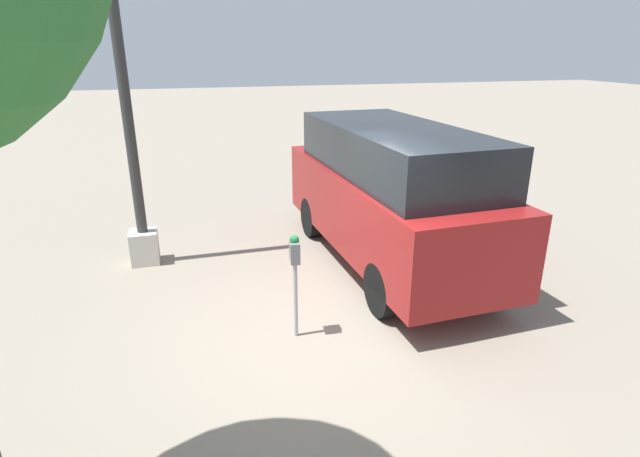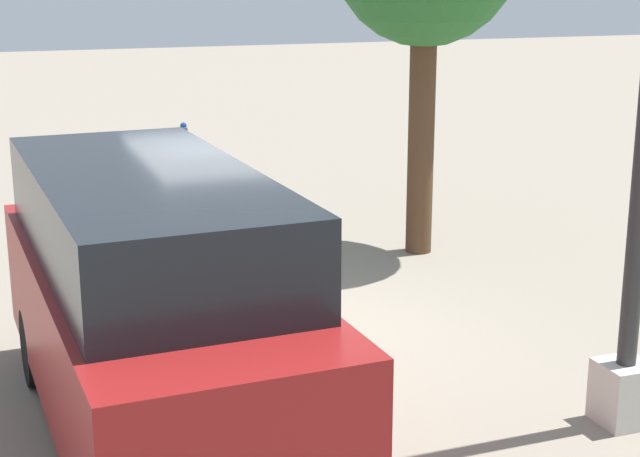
# 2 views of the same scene
# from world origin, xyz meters

# --- Properties ---
(ground_plane) EXTENTS (80.00, 80.00, 0.00)m
(ground_plane) POSITION_xyz_m (0.00, 0.00, 0.00)
(ground_plane) COLOR gray
(parking_meter_near) EXTENTS (0.21, 0.13, 1.34)m
(parking_meter_near) POSITION_xyz_m (-0.07, 0.46, 0.99)
(parking_meter_near) COLOR #9E9EA3
(parking_meter_near) RESTS_ON ground
(lamp_post) EXTENTS (0.44, 0.44, 6.02)m
(lamp_post) POSITION_xyz_m (2.80, 2.37, 2.03)
(lamp_post) COLOR beige
(lamp_post) RESTS_ON ground
(parked_van) EXTENTS (5.13, 2.02, 2.28)m
(parked_van) POSITION_xyz_m (1.70, -1.49, 1.23)
(parked_van) COLOR maroon
(parked_van) RESTS_ON ground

